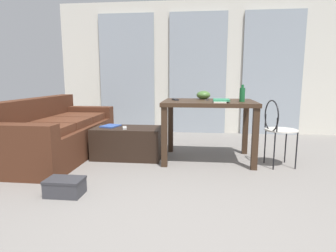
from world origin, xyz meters
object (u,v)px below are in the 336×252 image
(wire_chair, at_px, (277,125))
(couch, at_px, (56,134))
(coffee_table, at_px, (128,143))
(bottle_near, at_px, (242,94))
(book_stack, at_px, (221,101))
(craft_table, at_px, (209,110))
(bowl, at_px, (203,95))
(tv_remote_primary, at_px, (125,128))
(tv_remote_on_table, at_px, (175,100))
(scissors, at_px, (207,100))
(magazine, at_px, (111,126))
(shoebox, at_px, (65,187))

(wire_chair, bearing_deg, couch, 177.45)
(coffee_table, distance_m, bottle_near, 1.62)
(couch, xyz_separation_m, book_stack, (2.21, -0.16, 0.49))
(craft_table, bearing_deg, wire_chair, -13.41)
(couch, distance_m, book_stack, 2.27)
(bowl, bearing_deg, tv_remote_primary, -158.28)
(tv_remote_on_table, xyz_separation_m, scissors, (0.42, 0.03, -0.01))
(book_stack, relative_size, magazine, 1.12)
(couch, xyz_separation_m, magazine, (0.75, 0.08, 0.12))
(couch, relative_size, tv_remote_primary, 14.11)
(coffee_table, distance_m, bowl, 1.23)
(bottle_near, height_order, shoebox, bottle_near)
(bottle_near, bearing_deg, coffee_table, 176.56)
(book_stack, xyz_separation_m, tv_remote_on_table, (-0.57, 0.25, -0.01))
(craft_table, distance_m, bowl, 0.33)
(craft_table, relative_size, magazine, 4.70)
(tv_remote_on_table, height_order, shoebox, tv_remote_on_table)
(couch, distance_m, craft_table, 2.10)
(coffee_table, distance_m, wire_chair, 1.91)
(wire_chair, height_order, scissors, wire_chair)
(book_stack, bearing_deg, tv_remote_on_table, 156.76)
(coffee_table, bearing_deg, couch, -178.08)
(craft_table, distance_m, wire_chair, 0.85)
(wire_chair, height_order, tv_remote_primary, wire_chair)
(tv_remote_on_table, bearing_deg, bottle_near, -31.56)
(coffee_table, height_order, scissors, scissors)
(coffee_table, height_order, tv_remote_primary, tv_remote_primary)
(bowl, bearing_deg, shoebox, -128.40)
(wire_chair, relative_size, shoebox, 2.42)
(craft_table, height_order, bottle_near, bottle_near)
(coffee_table, height_order, tv_remote_on_table, tv_remote_on_table)
(book_stack, distance_m, scissors, 0.31)
(bottle_near, bearing_deg, book_stack, -157.56)
(book_stack, bearing_deg, couch, 175.74)
(tv_remote_on_table, bearing_deg, shoebox, -146.18)
(magazine, bearing_deg, shoebox, -74.63)
(bottle_near, bearing_deg, tv_remote_primary, -179.60)
(wire_chair, bearing_deg, tv_remote_primary, 178.11)
(tv_remote_primary, bearing_deg, bottle_near, -15.70)
(couch, xyz_separation_m, wire_chair, (2.88, -0.13, 0.20))
(coffee_table, xyz_separation_m, tv_remote_on_table, (0.64, 0.05, 0.58))
(wire_chair, relative_size, bowl, 4.24)
(wire_chair, distance_m, tv_remote_on_table, 1.29)
(bottle_near, bearing_deg, scissors, 158.98)
(magazine, bearing_deg, bottle_near, 11.55)
(wire_chair, xyz_separation_m, magazine, (-2.13, 0.21, -0.09))
(wire_chair, xyz_separation_m, shoebox, (-2.15, -1.13, -0.43))
(couch, height_order, scissors, couch)
(coffee_table, relative_size, craft_table, 0.78)
(craft_table, bearing_deg, coffee_table, -178.34)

